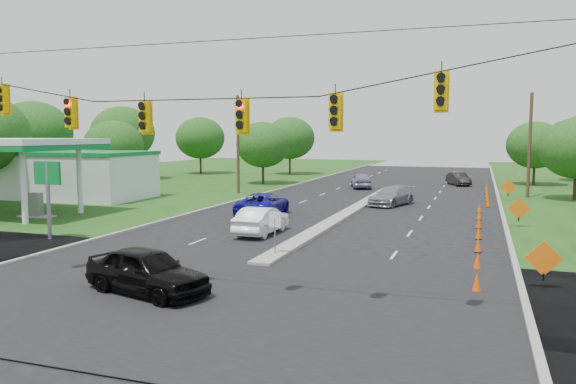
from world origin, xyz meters
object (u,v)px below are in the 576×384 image
at_px(white_sedan, 261,220).
at_px(blue_pickup, 263,204).
at_px(gas_station, 65,170).
at_px(black_sedan, 147,271).

height_order(white_sedan, blue_pickup, blue_pickup).
distance_m(white_sedan, blue_pickup, 7.00).
relative_size(white_sedan, blue_pickup, 0.82).
height_order(gas_station, white_sedan, gas_station).
bearing_deg(black_sedan, white_sedan, 18.49).
xyz_separation_m(white_sedan, blue_pickup, (-2.49, 6.54, 0.02)).
relative_size(black_sedan, white_sedan, 1.04).
relative_size(gas_station, black_sedan, 4.11).
height_order(gas_station, black_sedan, gas_station).
xyz_separation_m(gas_station, white_sedan, (20.90, -8.99, -1.82)).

